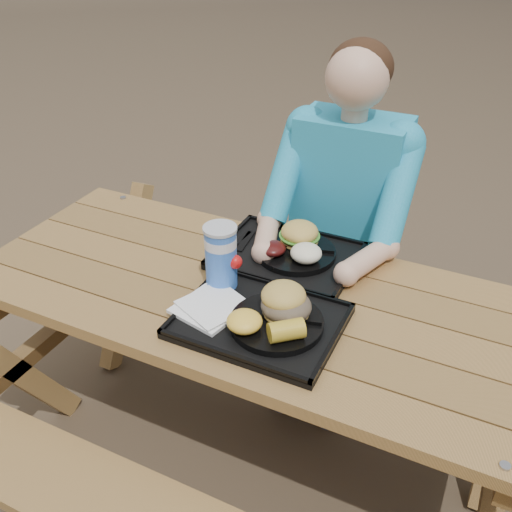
% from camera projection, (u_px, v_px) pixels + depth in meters
% --- Properties ---
extents(ground, '(60.00, 60.00, 0.00)m').
position_uv_depth(ground, '(256.00, 452.00, 2.14)').
color(ground, '#999999').
rests_on(ground, ground).
extents(picnic_table, '(1.80, 1.49, 0.75)m').
position_uv_depth(picnic_table, '(256.00, 380.00, 1.94)').
color(picnic_table, '#999999').
rests_on(picnic_table, ground).
extents(tray_near, '(0.45, 0.35, 0.02)m').
position_uv_depth(tray_near, '(259.00, 322.00, 1.60)').
color(tray_near, black).
rests_on(tray_near, picnic_table).
extents(tray_far, '(0.45, 0.35, 0.02)m').
position_uv_depth(tray_far, '(287.00, 257.00, 1.89)').
color(tray_far, black).
rests_on(tray_far, picnic_table).
extents(plate_near, '(0.26, 0.26, 0.02)m').
position_uv_depth(plate_near, '(277.00, 323.00, 1.57)').
color(plate_near, black).
rests_on(plate_near, tray_near).
extents(plate_far, '(0.26, 0.26, 0.02)m').
position_uv_depth(plate_far, '(296.00, 252.00, 1.87)').
color(plate_far, black).
rests_on(plate_far, tray_far).
extents(napkin_stack, '(0.21, 0.21, 0.02)m').
position_uv_depth(napkin_stack, '(210.00, 307.00, 1.63)').
color(napkin_stack, white).
rests_on(napkin_stack, tray_near).
extents(soda_cup, '(0.09, 0.09, 0.19)m').
position_uv_depth(soda_cup, '(221.00, 258.00, 1.69)').
color(soda_cup, blue).
rests_on(soda_cup, tray_near).
extents(condiment_bbq, '(0.05, 0.05, 0.03)m').
position_uv_depth(condiment_bbq, '(276.00, 289.00, 1.69)').
color(condiment_bbq, black).
rests_on(condiment_bbq, tray_near).
extents(condiment_mustard, '(0.05, 0.05, 0.03)m').
position_uv_depth(condiment_mustard, '(294.00, 294.00, 1.67)').
color(condiment_mustard, yellow).
rests_on(condiment_mustard, tray_near).
extents(sandwich, '(0.13, 0.13, 0.14)m').
position_uv_depth(sandwich, '(287.00, 294.00, 1.55)').
color(sandwich, gold).
rests_on(sandwich, plate_near).
extents(mac_cheese, '(0.10, 0.10, 0.05)m').
position_uv_depth(mac_cheese, '(244.00, 321.00, 1.52)').
color(mac_cheese, yellow).
rests_on(mac_cheese, plate_near).
extents(corn_cob, '(0.13, 0.13, 0.05)m').
position_uv_depth(corn_cob, '(286.00, 330.00, 1.48)').
color(corn_cob, gold).
rests_on(corn_cob, plate_near).
extents(cutlery_far, '(0.04, 0.14, 0.01)m').
position_uv_depth(cutlery_far, '(246.00, 241.00, 1.95)').
color(cutlery_far, black).
rests_on(cutlery_far, tray_far).
extents(burger, '(0.13, 0.13, 0.11)m').
position_uv_depth(burger, '(300.00, 228.00, 1.88)').
color(burger, gold).
rests_on(burger, plate_far).
extents(baked_beans, '(0.09, 0.09, 0.04)m').
position_uv_depth(baked_beans, '(273.00, 248.00, 1.84)').
color(baked_beans, '#420E0D').
rests_on(baked_beans, plate_far).
extents(potato_salad, '(0.10, 0.10, 0.06)m').
position_uv_depth(potato_salad, '(306.00, 253.00, 1.80)').
color(potato_salad, white).
rests_on(potato_salad, plate_far).
extents(diner, '(0.48, 0.84, 1.28)m').
position_uv_depth(diner, '(342.00, 242.00, 2.19)').
color(diner, '#1DA3CD').
rests_on(diner, ground).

